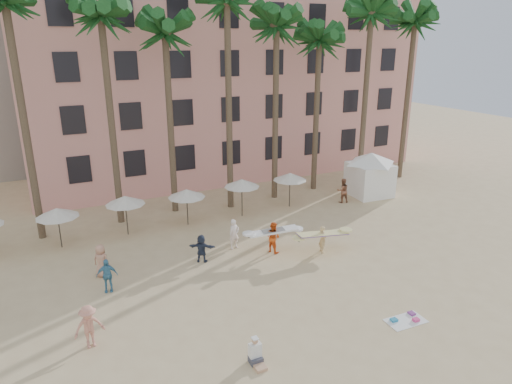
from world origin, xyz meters
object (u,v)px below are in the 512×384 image
object	(u,v)px
carrier_white	(273,236)
carrier_yellow	(323,237)
pink_hotel	(221,84)
cabana	(370,170)

from	to	relation	value
carrier_white	carrier_yellow	bearing A→B (deg)	-27.35
carrier_white	pink_hotel	bearing A→B (deg)	76.48
pink_hotel	cabana	xyz separation A→B (m)	(7.15, -13.83, -5.93)
pink_hotel	cabana	size ratio (longest dim) A/B	7.24
carrier_yellow	carrier_white	xyz separation A→B (m)	(-2.58, 1.34, 0.03)
pink_hotel	carrier_yellow	distance (m)	22.29
cabana	carrier_white	world-z (taller)	cabana
pink_hotel	carrier_white	xyz separation A→B (m)	(-4.74, -19.70, -7.01)
cabana	carrier_yellow	xyz separation A→B (m)	(-9.31, -7.21, -1.11)
cabana	pink_hotel	bearing A→B (deg)	117.34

